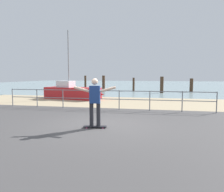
{
  "coord_description": "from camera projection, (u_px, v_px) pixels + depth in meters",
  "views": [
    {
      "loc": [
        1.94,
        -7.55,
        1.85
      ],
      "look_at": [
        -0.08,
        2.0,
        0.9
      ],
      "focal_mm": 34.71,
      "sensor_mm": 36.0,
      "label": 1
    }
  ],
  "objects": [
    {
      "name": "groyne_post_0",
      "position": [
        85.0,
        83.0,
        27.6
      ],
      "size": [
        0.26,
        0.26,
        1.79
      ],
      "primitive_type": "cylinder",
      "color": "#422D1E",
      "rests_on": "ground"
    },
    {
      "name": "railing_fence",
      "position": [
        104.0,
        97.0,
        11.54
      ],
      "size": [
        11.19,
        0.05,
        1.05
      ],
      "color": "slate",
      "rests_on": "ground"
    },
    {
      "name": "sailboat",
      "position": [
        74.0,
        92.0,
        16.63
      ],
      "size": [
        5.07,
        2.3,
        5.24
      ],
      "color": "#B21E23",
      "rests_on": "ground"
    },
    {
      "name": "skateboarder",
      "position": [
        95.0,
        99.0,
        7.41
      ],
      "size": [
        1.44,
        0.32,
        1.65
      ],
      "color": "#26262B",
      "rests_on": "skateboard"
    },
    {
      "name": "ground_plane",
      "position": [
        95.0,
        133.0,
        6.96
      ],
      "size": [
        24.0,
        10.0,
        0.04
      ],
      "primitive_type": "cube",
      "color": "#474444",
      "rests_on": "ground"
    },
    {
      "name": "groyne_post_2",
      "position": [
        134.0,
        84.0,
        25.08
      ],
      "size": [
        0.25,
        0.25,
        1.54
      ],
      "primitive_type": "cylinder",
      "color": "#422D1E",
      "rests_on": "ground"
    },
    {
      "name": "beach_strip",
      "position": [
        128.0,
        102.0,
        14.75
      ],
      "size": [
        24.0,
        6.0,
        0.04
      ],
      "primitive_type": "cube",
      "color": "tan",
      "rests_on": "ground"
    },
    {
      "name": "groyne_post_4",
      "position": [
        191.0,
        85.0,
        23.37
      ],
      "size": [
        0.36,
        0.36,
        1.49
      ],
      "primitive_type": "cylinder",
      "color": "#422D1E",
      "rests_on": "ground"
    },
    {
      "name": "skateboard",
      "position": [
        95.0,
        127.0,
        7.5
      ],
      "size": [
        0.82,
        0.32,
        0.08
      ],
      "color": "black",
      "rests_on": "ground"
    },
    {
      "name": "sea_surface",
      "position": [
        147.0,
        85.0,
        42.02
      ],
      "size": [
        72.0,
        50.0,
        0.04
      ],
      "primitive_type": "cube",
      "color": "#849EA3",
      "rests_on": "ground"
    },
    {
      "name": "groyne_post_1",
      "position": [
        104.0,
        84.0,
        24.02
      ],
      "size": [
        0.31,
        0.31,
        1.8
      ],
      "primitive_type": "cylinder",
      "color": "#422D1E",
      "rests_on": "ground"
    },
    {
      "name": "groyne_post_3",
      "position": [
        162.0,
        85.0,
        22.24
      ],
      "size": [
        0.35,
        0.35,
        1.69
      ],
      "primitive_type": "cylinder",
      "color": "#422D1E",
      "rests_on": "ground"
    }
  ]
}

